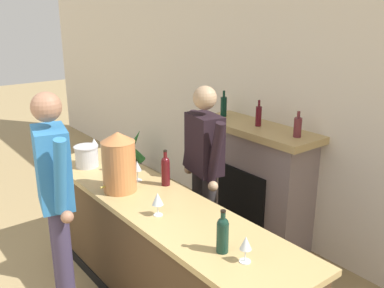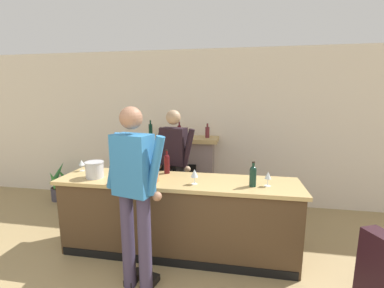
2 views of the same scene
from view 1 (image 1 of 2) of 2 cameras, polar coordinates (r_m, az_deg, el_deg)
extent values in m
cube|color=silver|center=(4.32, 15.15, 3.50)|extent=(12.00, 0.07, 2.75)
cube|color=#48331F|center=(3.63, -4.77, -14.56)|extent=(2.83, 0.59, 0.91)
cube|color=tan|center=(3.40, -4.97, -7.73)|extent=(2.90, 0.66, 0.04)
cube|color=gray|center=(4.61, 8.57, -5.47)|extent=(1.20, 0.44, 1.18)
cube|color=black|center=(4.52, 6.43, -7.98)|extent=(0.66, 0.02, 0.75)
cube|color=tan|center=(4.39, 8.76, 1.96)|extent=(1.36, 0.52, 0.07)
cylinder|color=black|center=(4.72, 4.24, 4.99)|extent=(0.07, 0.07, 0.21)
cylinder|color=black|center=(4.69, 4.28, 6.68)|extent=(0.03, 0.03, 0.07)
cylinder|color=#51101A|center=(4.36, 8.86, 3.66)|extent=(0.06, 0.06, 0.20)
cylinder|color=#51101A|center=(4.33, 8.94, 5.37)|extent=(0.02, 0.02, 0.07)
cylinder|color=maroon|center=(4.05, 13.90, 2.16)|extent=(0.07, 0.07, 0.18)
cylinder|color=maroon|center=(4.02, 14.03, 3.83)|extent=(0.03, 0.03, 0.06)
cylinder|color=#423F4B|center=(6.37, -8.09, -3.33)|extent=(0.31, 0.31, 0.24)
cylinder|color=#332319|center=(6.33, -8.14, -2.39)|extent=(0.28, 0.28, 0.02)
cone|color=#317F37|center=(6.14, -7.82, -0.73)|extent=(0.18, 0.36, 0.43)
cone|color=#2F7438|center=(6.37, -7.77, 0.17)|extent=(0.33, 0.29, 0.46)
cone|color=#348231|center=(6.26, -9.11, -0.90)|extent=(0.32, 0.22, 0.34)
cylinder|color=#3B324C|center=(3.46, -16.57, -16.01)|extent=(0.13, 0.13, 1.02)
cylinder|color=#3B324C|center=(3.63, -17.06, -14.34)|extent=(0.13, 0.13, 1.02)
cube|color=teal|center=(3.19, -18.09, -2.98)|extent=(0.40, 0.30, 0.58)
cylinder|color=teal|center=(2.98, -17.17, -4.22)|extent=(0.20, 0.08, 0.57)
sphere|color=#95674E|center=(3.10, -16.30, -9.32)|extent=(0.09, 0.09, 0.09)
cylinder|color=teal|center=(3.41, -18.24, -1.54)|extent=(0.20, 0.08, 0.57)
sphere|color=#95674E|center=(3.52, -17.45, -6.12)|extent=(0.09, 0.09, 0.09)
sphere|color=#95674E|center=(3.07, -18.86, 4.70)|extent=(0.21, 0.21, 0.21)
cylinder|color=#272426|center=(4.17, 0.89, -9.46)|extent=(0.13, 0.13, 0.97)
cube|color=black|center=(4.37, 0.03, -14.88)|extent=(0.14, 0.25, 0.07)
cylinder|color=#272426|center=(4.02, 2.28, -10.61)|extent=(0.13, 0.13, 0.97)
cube|color=black|center=(4.22, 1.34, -16.18)|extent=(0.14, 0.25, 0.07)
cube|color=black|center=(3.81, 1.67, 0.02)|extent=(0.39, 0.28, 0.53)
cylinder|color=black|center=(3.99, -0.20, 0.69)|extent=(0.20, 0.08, 0.57)
sphere|color=tan|center=(4.08, -0.44, -3.38)|extent=(0.09, 0.09, 0.09)
cylinder|color=black|center=(3.61, 3.17, -1.21)|extent=(0.20, 0.08, 0.57)
sphere|color=tan|center=(3.71, 2.82, -5.64)|extent=(0.09, 0.09, 0.09)
sphere|color=tan|center=(3.70, 1.72, 6.18)|extent=(0.21, 0.21, 0.21)
cylinder|color=#C87843|center=(3.51, -9.69, -2.96)|extent=(0.27, 0.27, 0.42)
cone|color=#C87843|center=(3.43, -9.91, 0.95)|extent=(0.28, 0.28, 0.08)
cylinder|color=#B29333|center=(3.50, -11.82, -5.64)|extent=(0.02, 0.04, 0.02)
cylinder|color=silver|center=(4.14, -13.86, -1.68)|extent=(0.21, 0.21, 0.19)
cylinder|color=silver|center=(4.11, -13.97, -0.36)|extent=(0.23, 0.23, 0.01)
cylinder|color=#4B1014|center=(3.61, -3.54, -3.89)|extent=(0.07, 0.07, 0.22)
sphere|color=#4B1014|center=(3.57, -3.58, -2.28)|extent=(0.07, 0.07, 0.07)
cylinder|color=#4B1014|center=(3.55, -3.59, -1.64)|extent=(0.03, 0.03, 0.08)
cylinder|color=black|center=(3.54, -3.60, -0.91)|extent=(0.03, 0.03, 0.01)
cylinder|color=#9FA8B0|center=(3.90, -8.33, -2.22)|extent=(0.08, 0.08, 0.23)
sphere|color=#9FA8B0|center=(3.86, -8.41, -0.60)|extent=(0.07, 0.07, 0.07)
cylinder|color=#9FA8B0|center=(3.85, -8.44, 0.04)|extent=(0.03, 0.03, 0.09)
cylinder|color=black|center=(3.84, -8.47, 0.77)|extent=(0.03, 0.03, 0.01)
cylinder|color=#143126|center=(2.67, 4.09, -12.35)|extent=(0.08, 0.08, 0.19)
sphere|color=#143126|center=(2.63, 4.14, -10.52)|extent=(0.07, 0.07, 0.07)
cylinder|color=#143126|center=(2.61, 4.16, -9.79)|extent=(0.03, 0.03, 0.08)
cylinder|color=black|center=(2.59, 4.18, -8.93)|extent=(0.03, 0.03, 0.01)
cylinder|color=silver|center=(3.76, -7.25, -4.82)|extent=(0.08, 0.08, 0.01)
cylinder|color=silver|center=(3.74, -7.27, -4.15)|extent=(0.01, 0.01, 0.09)
cone|color=silver|center=(3.71, -7.33, -2.91)|extent=(0.07, 0.07, 0.09)
cylinder|color=silver|center=(4.54, -12.82, -1.09)|extent=(0.06, 0.06, 0.01)
cylinder|color=silver|center=(4.53, -12.85, -0.61)|extent=(0.01, 0.01, 0.07)
cone|color=silver|center=(4.51, -12.92, 0.27)|extent=(0.08, 0.08, 0.07)
cylinder|color=silver|center=(2.64, 7.07, -15.25)|extent=(0.07, 0.07, 0.01)
cylinder|color=silver|center=(2.62, 7.11, -14.46)|extent=(0.01, 0.01, 0.08)
cone|color=silver|center=(2.58, 7.18, -12.93)|extent=(0.07, 0.07, 0.08)
cylinder|color=silver|center=(4.07, -9.56, -3.15)|extent=(0.07, 0.07, 0.01)
cylinder|color=silver|center=(4.05, -9.58, -2.67)|extent=(0.01, 0.01, 0.07)
cone|color=silver|center=(4.03, -9.63, -1.71)|extent=(0.08, 0.08, 0.08)
cylinder|color=silver|center=(3.15, -4.55, -9.38)|extent=(0.07, 0.07, 0.01)
cylinder|color=silver|center=(3.13, -4.57, -8.69)|extent=(0.01, 0.01, 0.08)
cone|color=silver|center=(3.09, -4.61, -7.28)|extent=(0.08, 0.08, 0.09)
camera|label=2|loc=(2.31, -68.51, -5.18)|focal=24.00mm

